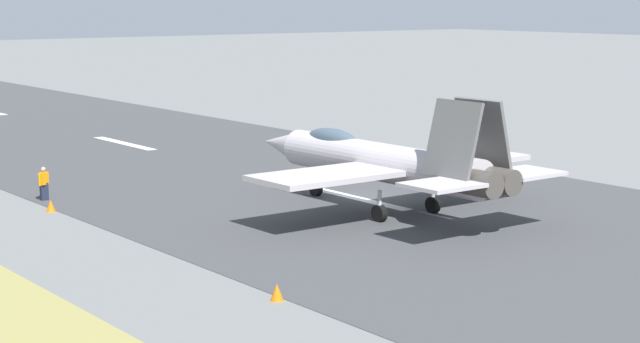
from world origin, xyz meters
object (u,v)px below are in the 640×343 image
(fighter_jet, at_px, (382,161))
(marker_cone_near, at_px, (277,292))
(marker_cone_mid, at_px, (51,206))
(crew_person, at_px, (44,184))

(fighter_jet, distance_m, marker_cone_near, 15.42)
(fighter_jet, relative_size, marker_cone_mid, 30.90)
(fighter_jet, relative_size, crew_person, 10.36)
(fighter_jet, bearing_deg, crew_person, 43.67)
(marker_cone_mid, bearing_deg, crew_person, -17.12)
(fighter_jet, xyz_separation_m, marker_cone_mid, (9.01, 12.16, -2.08))
(crew_person, relative_size, marker_cone_mid, 2.98)
(fighter_jet, xyz_separation_m, marker_cone_near, (-9.25, 12.16, -2.08))
(marker_cone_near, bearing_deg, marker_cone_mid, 0.00)
(crew_person, height_order, marker_cone_mid, crew_person)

